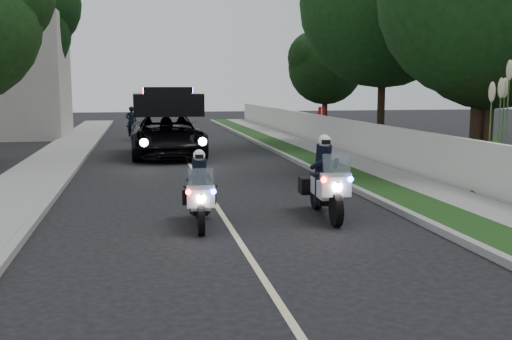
{
  "coord_description": "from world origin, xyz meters",
  "views": [
    {
      "loc": [
        -1.8,
        -10.46,
        2.94
      ],
      "look_at": [
        0.83,
        3.08,
        1.0
      ],
      "focal_mm": 41.84,
      "sensor_mm": 36.0,
      "label": 1
    }
  ],
  "objects": [
    {
      "name": "curb_left",
      "position": [
        -4.1,
        10.0,
        0.07
      ],
      "size": [
        0.2,
        60.0,
        0.15
      ],
      "primitive_type": "cube",
      "color": "gray",
      "rests_on": "ground"
    },
    {
      "name": "tree_right_a",
      "position": [
        9.75,
        7.85,
        0.0
      ],
      "size": [
        6.85,
        6.85,
        10.04
      ],
      "primitive_type": null,
      "rotation": [
        0.0,
        0.0,
        -0.15
      ],
      "color": "black",
      "rests_on": "ground"
    },
    {
      "name": "sidewalk_right",
      "position": [
        6.1,
        10.0,
        0.08
      ],
      "size": [
        1.4,
        60.0,
        0.16
      ],
      "primitive_type": "cube",
      "color": "gray",
      "rests_on": "ground"
    },
    {
      "name": "cyclist",
      "position": [
        -2.29,
        23.03,
        0.0
      ],
      "size": [
        0.63,
        0.45,
        1.65
      ],
      "primitive_type": "imported",
      "rotation": [
        0.0,
        0.0,
        3.24
      ],
      "color": "black",
      "rests_on": "ground"
    },
    {
      "name": "tree_right_b",
      "position": [
        9.36,
        7.97,
        0.0
      ],
      "size": [
        7.75,
        7.75,
        11.43
      ],
      "primitive_type": null,
      "rotation": [
        0.0,
        0.0,
        0.14
      ],
      "color": "#184115",
      "rests_on": "ground"
    },
    {
      "name": "bicycle",
      "position": [
        -2.29,
        23.03,
        0.0
      ],
      "size": [
        0.69,
        1.71,
        0.88
      ],
      "primitive_type": "imported",
      "rotation": [
        0.0,
        0.0,
        0.06
      ],
      "color": "black",
      "rests_on": "ground"
    },
    {
      "name": "curb_right",
      "position": [
        4.1,
        10.0,
        0.07
      ],
      "size": [
        0.2,
        60.0,
        0.15
      ],
      "primitive_type": "cube",
      "color": "gray",
      "rests_on": "ground"
    },
    {
      "name": "tree_right_c",
      "position": [
        10.39,
        8.97,
        0.0
      ],
      "size": [
        9.15,
        9.15,
        11.51
      ],
      "primitive_type": null,
      "rotation": [
        0.0,
        0.0,
        0.43
      ],
      "color": "black",
      "rests_on": "ground"
    },
    {
      "name": "police_moto_left",
      "position": [
        -0.6,
        1.92,
        0.0
      ],
      "size": [
        0.8,
        1.95,
        1.62
      ],
      "primitive_type": null,
      "rotation": [
        0.0,
        0.0,
        -0.07
      ],
      "color": "silver",
      "rests_on": "ground"
    },
    {
      "name": "sign_post",
      "position": [
        6.0,
        14.66,
        0.0
      ],
      "size": [
        0.38,
        0.38,
        2.11
      ],
      "primitive_type": null,
      "rotation": [
        0.0,
        0.0,
        0.16
      ],
      "color": "#BB290D",
      "rests_on": "ground"
    },
    {
      "name": "grass_verge",
      "position": [
        4.8,
        10.0,
        0.08
      ],
      "size": [
        1.2,
        60.0,
        0.16
      ],
      "primitive_type": "cube",
      "color": "#193814",
      "rests_on": "ground"
    },
    {
      "name": "lane_marking",
      "position": [
        0.0,
        10.0,
        0.0
      ],
      "size": [
        0.12,
        50.0,
        0.01
      ],
      "primitive_type": "cube",
      "color": "#BFB78C",
      "rests_on": "ground"
    },
    {
      "name": "sidewalk_left",
      "position": [
        -5.2,
        10.0,
        0.08
      ],
      "size": [
        2.0,
        60.0,
        0.16
      ],
      "primitive_type": "cube",
      "color": "gray",
      "rests_on": "ground"
    },
    {
      "name": "property_wall",
      "position": [
        7.1,
        10.0,
        0.75
      ],
      "size": [
        0.22,
        60.0,
        1.5
      ],
      "primitive_type": "cube",
      "color": "beige",
      "rests_on": "ground"
    },
    {
      "name": "police_suv",
      "position": [
        -0.7,
        14.94,
        0.0
      ],
      "size": [
        3.05,
        6.46,
        3.12
      ],
      "primitive_type": "imported",
      "rotation": [
        0.0,
        0.0,
        0.01
      ],
      "color": "black",
      "rests_on": "ground"
    },
    {
      "name": "ground",
      "position": [
        0.0,
        0.0,
        0.0
      ],
      "size": [
        120.0,
        120.0,
        0.0
      ],
      "primitive_type": "plane",
      "color": "black",
      "rests_on": "ground"
    },
    {
      "name": "police_moto_right",
      "position": [
        2.26,
        2.23,
        0.0
      ],
      "size": [
        0.9,
        2.24,
        1.87
      ],
      "primitive_type": null,
      "rotation": [
        0.0,
        0.0,
        -0.06
      ],
      "color": "silver",
      "rests_on": "ground"
    },
    {
      "name": "tree_right_d",
      "position": [
        9.59,
        16.65,
        0.0
      ],
      "size": [
        10.19,
        10.19,
        13.27
      ],
      "primitive_type": null,
      "rotation": [
        0.0,
        0.0,
        0.35
      ],
      "color": "#194416",
      "rests_on": "ground"
    },
    {
      "name": "tree_right_e",
      "position": [
        10.18,
        27.45,
        0.0
      ],
      "size": [
        6.1,
        6.1,
        8.11
      ],
      "primitive_type": null,
      "rotation": [
        0.0,
        0.0,
        -0.31
      ],
      "color": "black",
      "rests_on": "ground"
    },
    {
      "name": "pampas_far",
      "position": [
        7.6,
        4.02,
        0.0
      ],
      "size": [
        1.78,
        1.78,
        3.84
      ],
      "primitive_type": null,
      "rotation": [
        0.0,
        0.0,
        -0.42
      ],
      "color": "beige",
      "rests_on": "ground"
    },
    {
      "name": "tree_left_far",
      "position": [
        -9.21,
        26.19,
        0.0
      ],
      "size": [
        7.72,
        7.72,
        12.31
      ],
      "primitive_type": null,
      "rotation": [
        0.0,
        0.0,
        -0.05
      ],
      "color": "black",
      "rests_on": "ground"
    }
  ]
}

